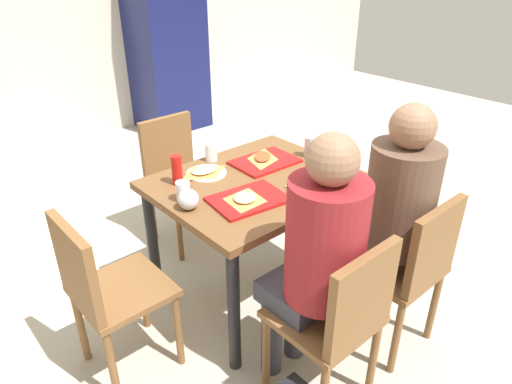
% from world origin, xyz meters
% --- Properties ---
extents(ground_plane, '(10.00, 10.00, 0.02)m').
position_xyz_m(ground_plane, '(0.00, 0.00, -0.01)').
color(ground_plane, '#B2AD9E').
extents(back_wall, '(10.00, 0.10, 2.80)m').
position_xyz_m(back_wall, '(0.00, 3.20, 1.40)').
color(back_wall, beige).
rests_on(back_wall, ground_plane).
extents(main_table, '(1.04, 0.85, 0.75)m').
position_xyz_m(main_table, '(0.00, 0.00, 0.64)').
color(main_table, brown).
rests_on(main_table, ground_plane).
extents(chair_near_left, '(0.40, 0.40, 0.87)m').
position_xyz_m(chair_near_left, '(-0.26, -0.81, 0.51)').
color(chair_near_left, brown).
rests_on(chair_near_left, ground_plane).
extents(chair_near_right, '(0.40, 0.40, 0.87)m').
position_xyz_m(chair_near_right, '(0.26, -0.81, 0.51)').
color(chair_near_right, brown).
rests_on(chair_near_right, ground_plane).
extents(chair_far_side, '(0.40, 0.40, 0.87)m').
position_xyz_m(chair_far_side, '(0.00, 0.81, 0.51)').
color(chair_far_side, brown).
rests_on(chair_far_side, ground_plane).
extents(chair_left_end, '(0.40, 0.40, 0.87)m').
position_xyz_m(chair_left_end, '(-0.90, 0.00, 0.51)').
color(chair_left_end, brown).
rests_on(chair_left_end, ground_plane).
extents(person_in_red, '(0.32, 0.42, 1.28)m').
position_xyz_m(person_in_red, '(-0.26, -0.67, 0.76)').
color(person_in_red, '#383842').
rests_on(person_in_red, ground_plane).
extents(person_in_brown_jacket, '(0.32, 0.42, 1.28)m').
position_xyz_m(person_in_brown_jacket, '(0.26, -0.67, 0.76)').
color(person_in_brown_jacket, '#383842').
rests_on(person_in_brown_jacket, ground_plane).
extents(tray_red_near, '(0.39, 0.31, 0.02)m').
position_xyz_m(tray_red_near, '(-0.18, -0.15, 0.76)').
color(tray_red_near, '#B21414').
rests_on(tray_red_near, main_table).
extents(tray_red_far, '(0.37, 0.27, 0.02)m').
position_xyz_m(tray_red_far, '(0.18, 0.13, 0.76)').
color(tray_red_far, '#B21414').
rests_on(tray_red_far, main_table).
extents(paper_plate_center, '(0.22, 0.22, 0.01)m').
position_xyz_m(paper_plate_center, '(-0.16, 0.23, 0.75)').
color(paper_plate_center, white).
rests_on(paper_plate_center, main_table).
extents(paper_plate_near_edge, '(0.22, 0.22, 0.01)m').
position_xyz_m(paper_plate_near_edge, '(0.16, -0.23, 0.75)').
color(paper_plate_near_edge, white).
rests_on(paper_plate_near_edge, main_table).
extents(pizza_slice_a, '(0.24, 0.24, 0.02)m').
position_xyz_m(pizza_slice_a, '(-0.21, -0.15, 0.77)').
color(pizza_slice_a, '#C68C47').
rests_on(pizza_slice_a, tray_red_near).
extents(pizza_slice_b, '(0.25, 0.24, 0.02)m').
position_xyz_m(pizza_slice_b, '(0.19, 0.15, 0.77)').
color(pizza_slice_b, '#C68C47').
rests_on(pizza_slice_b, tray_red_far).
extents(pizza_slice_c, '(0.21, 0.16, 0.02)m').
position_xyz_m(pizza_slice_c, '(-0.17, 0.24, 0.76)').
color(pizza_slice_c, '#C68C47').
rests_on(pizza_slice_c, paper_plate_center).
extents(pizza_slice_d, '(0.25, 0.25, 0.02)m').
position_xyz_m(pizza_slice_d, '(0.13, -0.25, 0.76)').
color(pizza_slice_d, '#DBAD60').
rests_on(pizza_slice_d, paper_plate_near_edge).
extents(plastic_cup_a, '(0.07, 0.07, 0.10)m').
position_xyz_m(plastic_cup_a, '(-0.03, 0.36, 0.80)').
color(plastic_cup_a, white).
rests_on(plastic_cup_a, main_table).
extents(plastic_cup_b, '(0.07, 0.07, 0.10)m').
position_xyz_m(plastic_cup_b, '(0.03, -0.36, 0.80)').
color(plastic_cup_b, white).
rests_on(plastic_cup_b, main_table).
extents(plastic_cup_c, '(0.07, 0.07, 0.10)m').
position_xyz_m(plastic_cup_c, '(-0.42, 0.06, 0.80)').
color(plastic_cup_c, white).
rests_on(plastic_cup_c, main_table).
extents(soda_can, '(0.07, 0.07, 0.12)m').
position_xyz_m(soda_can, '(0.44, 0.02, 0.81)').
color(soda_can, '#B7BCC6').
rests_on(soda_can, main_table).
extents(condiment_bottle, '(0.06, 0.06, 0.16)m').
position_xyz_m(condiment_bottle, '(-0.34, 0.23, 0.83)').
color(condiment_bottle, red).
rests_on(condiment_bottle, main_table).
extents(foil_bundle, '(0.10, 0.10, 0.10)m').
position_xyz_m(foil_bundle, '(-0.44, -0.02, 0.80)').
color(foil_bundle, silver).
rests_on(foil_bundle, main_table).
extents(drink_fridge, '(0.70, 0.60, 1.90)m').
position_xyz_m(drink_fridge, '(1.23, 2.85, 0.95)').
color(drink_fridge, '#14194C').
rests_on(drink_fridge, ground_plane).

